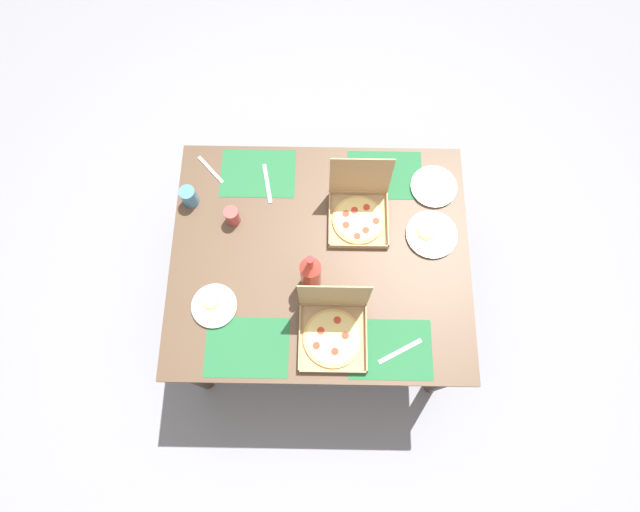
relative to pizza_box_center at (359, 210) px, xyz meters
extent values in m
plane|color=gray|center=(-0.18, -0.21, -0.79)|extent=(6.00, 6.00, 0.00)
cylinder|color=#3F3328|center=(-0.80, -0.72, -0.43)|extent=(0.07, 0.07, 0.71)
cylinder|color=#3F3328|center=(0.45, -0.72, -0.43)|extent=(0.07, 0.07, 0.71)
cylinder|color=#3F3328|center=(-0.80, 0.30, -0.43)|extent=(0.07, 0.07, 0.71)
cylinder|color=#3F3328|center=(0.45, 0.30, -0.43)|extent=(0.07, 0.07, 0.71)
cube|color=brown|center=(-0.18, -0.21, -0.06)|extent=(1.37, 1.14, 0.03)
cube|color=#236638|center=(-0.48, -0.63, -0.05)|extent=(0.36, 0.26, 0.00)
cube|color=#236638|center=(0.13, -0.63, -0.05)|extent=(0.36, 0.26, 0.00)
cube|color=#236638|center=(-0.48, 0.21, -0.05)|extent=(0.36, 0.26, 0.00)
cube|color=#236638|center=(0.13, 0.21, -0.05)|extent=(0.36, 0.26, 0.00)
cube|color=tan|center=(0.00, -0.03, -0.05)|extent=(0.28, 0.28, 0.01)
cube|color=tan|center=(-0.14, -0.03, -0.03)|extent=(0.01, 0.28, 0.03)
cube|color=tan|center=(0.13, -0.03, -0.03)|extent=(0.01, 0.28, 0.03)
cube|color=tan|center=(0.00, -0.17, -0.03)|extent=(0.28, 0.01, 0.03)
cube|color=tan|center=(0.00, 0.10, -0.03)|extent=(0.28, 0.01, 0.03)
cylinder|color=#E0B76B|center=(0.00, -0.03, -0.04)|extent=(0.24, 0.24, 0.01)
cylinder|color=#EFD67F|center=(0.00, -0.03, -0.03)|extent=(0.22, 0.22, 0.00)
cylinder|color=red|center=(0.08, -0.04, -0.03)|extent=(0.03, 0.03, 0.00)
cylinder|color=red|center=(0.04, 0.03, -0.03)|extent=(0.03, 0.03, 0.00)
cylinder|color=red|center=(-0.02, 0.01, -0.03)|extent=(0.03, 0.03, 0.00)
cylinder|color=red|center=(-0.06, -0.01, -0.03)|extent=(0.03, 0.03, 0.00)
cylinder|color=red|center=(-0.06, -0.06, -0.03)|extent=(0.03, 0.03, 0.00)
cylinder|color=red|center=(-0.01, -0.12, -0.03)|extent=(0.03, 0.03, 0.00)
cylinder|color=red|center=(0.03, -0.09, -0.03)|extent=(0.03, 0.03, 0.00)
cube|color=tan|center=(0.00, 0.11, 0.13)|extent=(0.28, 0.02, 0.28)
cube|color=tan|center=(-0.11, -0.59, -0.05)|extent=(0.29, 0.29, 0.01)
cube|color=tan|center=(-0.26, -0.59, -0.03)|extent=(0.01, 0.29, 0.03)
cube|color=tan|center=(0.03, -0.59, -0.03)|extent=(0.01, 0.29, 0.03)
cube|color=tan|center=(-0.11, -0.73, -0.03)|extent=(0.29, 0.01, 0.03)
cube|color=tan|center=(-0.11, -0.44, -0.03)|extent=(0.29, 0.01, 0.03)
cylinder|color=#E0B76B|center=(-0.11, -0.59, -0.04)|extent=(0.26, 0.26, 0.01)
cylinder|color=#EFD67F|center=(-0.11, -0.59, -0.03)|extent=(0.23, 0.23, 0.00)
cylinder|color=red|center=(-0.06, -0.58, -0.03)|extent=(0.03, 0.03, 0.00)
cylinder|color=red|center=(-0.10, -0.51, -0.03)|extent=(0.03, 0.03, 0.00)
cylinder|color=red|center=(-0.17, -0.56, -0.03)|extent=(0.03, 0.03, 0.00)
cylinder|color=red|center=(-0.19, -0.62, -0.03)|extent=(0.03, 0.03, 0.00)
cylinder|color=red|center=(-0.11, -0.64, -0.03)|extent=(0.03, 0.03, 0.00)
cube|color=tan|center=(-0.11, -0.44, 0.13)|extent=(0.29, 0.01, 0.29)
cylinder|color=white|center=(0.36, 0.15, -0.04)|extent=(0.21, 0.21, 0.01)
cylinder|color=white|center=(0.36, 0.15, -0.04)|extent=(0.22, 0.22, 0.01)
cylinder|color=white|center=(-0.64, -0.45, -0.04)|extent=(0.19, 0.19, 0.01)
cylinder|color=white|center=(-0.64, -0.45, -0.04)|extent=(0.20, 0.20, 0.01)
cylinder|color=#E0B76B|center=(-0.65, -0.43, -0.03)|extent=(0.08, 0.08, 0.01)
cylinder|color=#EFD67F|center=(-0.65, -0.43, -0.02)|extent=(0.07, 0.07, 0.00)
cylinder|color=white|center=(0.34, -0.10, -0.04)|extent=(0.23, 0.23, 0.01)
cylinder|color=white|center=(0.34, -0.10, -0.04)|extent=(0.24, 0.24, 0.01)
cylinder|color=#E0B76B|center=(0.31, -0.08, -0.03)|extent=(0.10, 0.10, 0.01)
cylinder|color=#EFD67F|center=(0.31, -0.08, -0.02)|extent=(0.08, 0.08, 0.00)
cylinder|color=#B2382D|center=(-0.21, -0.33, 0.06)|extent=(0.09, 0.09, 0.22)
cone|color=#B2382D|center=(-0.21, -0.33, 0.19)|extent=(0.09, 0.09, 0.04)
cylinder|color=#B2382D|center=(-0.21, -0.33, 0.24)|extent=(0.03, 0.03, 0.06)
cylinder|color=red|center=(-0.21, -0.33, 0.27)|extent=(0.03, 0.03, 0.01)
cylinder|color=teal|center=(-0.79, 0.06, 0.00)|extent=(0.07, 0.07, 0.10)
cylinder|color=#BF4742|center=(-0.58, -0.04, 0.00)|extent=(0.07, 0.07, 0.10)
cube|color=#B7B7BC|center=(-0.43, 0.16, -0.05)|extent=(0.06, 0.21, 0.00)
cube|color=#B7B7BC|center=(0.17, -0.64, -0.05)|extent=(0.19, 0.11, 0.00)
cube|color=#B7B7BC|center=(-0.71, 0.23, -0.05)|extent=(0.14, 0.15, 0.00)
camera|label=1|loc=(-0.16, -0.96, 2.11)|focal=28.10mm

